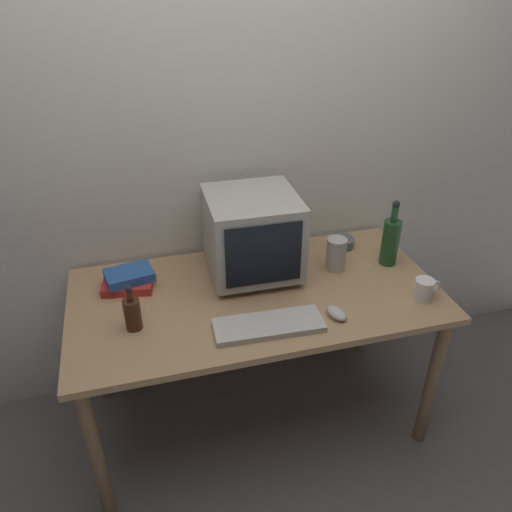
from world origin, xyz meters
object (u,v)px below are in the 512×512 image
keyboard (269,325)px  bottle_short (132,313)px  bottle_tall (390,240)px  mug (424,289)px  cd_spindle (342,242)px  computer_mouse (337,313)px  metal_canister (336,254)px  book_stack (129,280)px  crt_monitor (252,234)px

keyboard → bottle_short: bottle_short is taller
bottle_tall → mug: bottle_tall is taller
bottle_tall → cd_spindle: bearing=126.7°
computer_mouse → bottle_short: size_ratio=0.52×
mug → cd_spindle: bearing=107.7°
bottle_tall → metal_canister: 0.26m
bottle_tall → bottle_short: size_ratio=1.62×
bottle_tall → mug: size_ratio=2.62×
bottle_short → book_stack: size_ratio=0.83×
bottle_tall → cd_spindle: 0.26m
computer_mouse → cd_spindle: cd_spindle is taller
cd_spindle → metal_canister: 0.21m
metal_canister → bottle_tall: bearing=-4.4°
mug → metal_canister: (-0.26, 0.31, 0.03)m
bottle_tall → book_stack: size_ratio=1.35×
keyboard → bottle_short: size_ratio=2.16×
crt_monitor → bottle_tall: (0.62, -0.08, -0.07)m
bottle_tall → metal_canister: bottle_tall is taller
book_stack → mug: (1.17, -0.40, 0.01)m
computer_mouse → bottle_short: bottle_short is taller
crt_monitor → cd_spindle: crt_monitor is taller
bottle_tall → book_stack: bottle_tall is taller
bottle_short → bottle_tall: bearing=8.6°
keyboard → mug: bearing=4.1°
book_stack → mug: 1.24m
crt_monitor → bottle_short: size_ratio=2.03×
mug → keyboard: bearing=-178.5°
computer_mouse → metal_canister: size_ratio=0.67×
keyboard → bottle_tall: size_ratio=1.33×
mug → cd_spindle: 0.51m
computer_mouse → cd_spindle: bearing=46.3°
keyboard → book_stack: bearing=142.8°
cd_spindle → mug: bearing=-72.3°
crt_monitor → cd_spindle: bearing=13.0°
book_stack → computer_mouse: bearing=-28.6°
crt_monitor → bottle_short: (-0.54, -0.26, -0.12)m
bottle_short → book_stack: bottle_short is taller
bottle_short → book_stack: 0.28m
keyboard → metal_canister: size_ratio=2.80×
bottle_short → cd_spindle: bearing=20.0°
crt_monitor → keyboard: 0.43m
book_stack → crt_monitor: bearing=-2.5°
crt_monitor → keyboard: (-0.04, -0.39, -0.18)m
bottle_short → metal_canister: bottle_short is taller
crt_monitor → mug: (0.63, -0.38, -0.15)m
book_stack → cd_spindle: (1.02, 0.09, -0.01)m
keyboard → book_stack: 0.65m
mug → bottle_tall: bearing=92.0°
bottle_tall → bottle_short: bottle_tall is taller
crt_monitor → metal_canister: 0.39m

